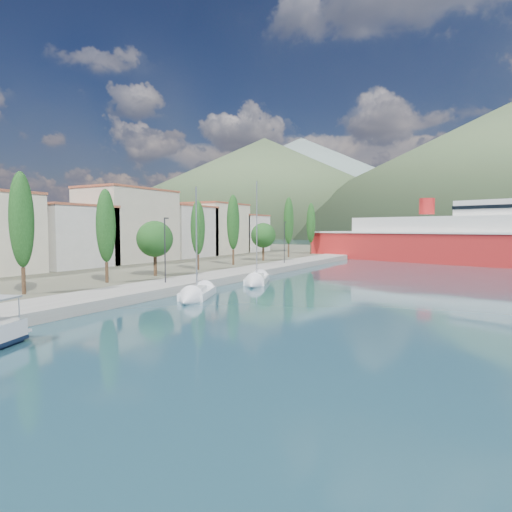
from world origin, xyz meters
The scene contains 9 objects.
ground centered at (0.00, 120.00, 0.00)m, with size 1400.00×1400.00×0.00m, color #1E3F4B.
quay centered at (-9.00, 26.00, 0.40)m, with size 5.00×88.00×0.80m, color gray.
land_strip centered at (-47.00, 36.00, 0.35)m, with size 70.00×148.00×0.70m, color #565644.
town_buildings centered at (-32.00, 36.91, 5.57)m, with size 9.20×69.20×11.30m.
tree_row centered at (-14.42, 31.54, 5.75)m, with size 3.97×62.69×10.79m.
lamp_posts centered at (-9.00, 14.65, 4.08)m, with size 0.15×47.61×6.06m.
sailboat_near centered at (-3.66, 9.93, 0.28)m, with size 4.59×7.34×10.15m.
sailboat_mid centered at (-3.85, 20.78, 0.29)m, with size 5.02×8.37×11.74m.
ferry centered at (15.43, 62.18, 3.62)m, with size 61.01×29.61×11.90m.
Camera 1 is at (17.47, -17.85, 5.82)m, focal length 30.00 mm.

